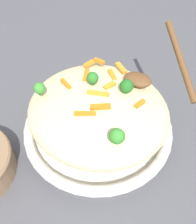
% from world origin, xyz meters
% --- Properties ---
extents(ground_plane, '(2.40, 2.40, 0.00)m').
position_xyz_m(ground_plane, '(0.00, 0.00, 0.00)').
color(ground_plane, '#4C4C51').
extents(serving_bowl, '(0.32, 0.32, 0.05)m').
position_xyz_m(serving_bowl, '(0.00, 0.00, 0.03)').
color(serving_bowl, white).
rests_on(serving_bowl, ground_plane).
extents(pasta_mound, '(0.29, 0.27, 0.09)m').
position_xyz_m(pasta_mound, '(0.00, 0.00, 0.09)').
color(pasta_mound, beige).
rests_on(pasta_mound, serving_bowl).
extents(carrot_piece_0, '(0.03, 0.02, 0.01)m').
position_xyz_m(carrot_piece_0, '(-0.07, -0.00, 0.13)').
color(carrot_piece_0, orange).
rests_on(carrot_piece_0, pasta_mound).
extents(carrot_piece_1, '(0.02, 0.03, 0.01)m').
position_xyz_m(carrot_piece_1, '(0.08, 0.01, 0.12)').
color(carrot_piece_1, orange).
rests_on(carrot_piece_1, pasta_mound).
extents(carrot_piece_2, '(0.03, 0.01, 0.01)m').
position_xyz_m(carrot_piece_2, '(-0.05, 0.10, 0.12)').
color(carrot_piece_2, orange).
rests_on(carrot_piece_2, pasta_mound).
extents(carrot_piece_3, '(0.02, 0.04, 0.01)m').
position_xyz_m(carrot_piece_3, '(-0.05, 0.04, 0.12)').
color(carrot_piece_3, orange).
rests_on(carrot_piece_3, pasta_mound).
extents(carrot_piece_4, '(0.04, 0.03, 0.01)m').
position_xyz_m(carrot_piece_4, '(0.02, -0.03, 0.13)').
color(carrot_piece_4, orange).
rests_on(carrot_piece_4, pasta_mound).
extents(carrot_piece_5, '(0.02, 0.03, 0.01)m').
position_xyz_m(carrot_piece_5, '(-0.06, 0.08, 0.12)').
color(carrot_piece_5, orange).
rests_on(carrot_piece_5, pasta_mound).
extents(carrot_piece_6, '(0.02, 0.03, 0.01)m').
position_xyz_m(carrot_piece_6, '(0.01, 0.03, 0.13)').
color(carrot_piece_6, orange).
rests_on(carrot_piece_6, pasta_mound).
extents(carrot_piece_7, '(0.04, 0.02, 0.01)m').
position_xyz_m(carrot_piece_7, '(0.00, 0.00, 0.13)').
color(carrot_piece_7, orange).
rests_on(carrot_piece_7, pasta_mound).
extents(carrot_piece_8, '(0.04, 0.02, 0.01)m').
position_xyz_m(carrot_piece_8, '(0.00, -0.05, 0.13)').
color(carrot_piece_8, orange).
rests_on(carrot_piece_8, pasta_mound).
extents(carrot_piece_9, '(0.03, 0.03, 0.01)m').
position_xyz_m(carrot_piece_9, '(0.00, 0.07, 0.13)').
color(carrot_piece_9, orange).
rests_on(carrot_piece_9, pasta_mound).
extents(carrot_piece_10, '(0.03, 0.03, 0.01)m').
position_xyz_m(carrot_piece_10, '(0.01, 0.10, 0.12)').
color(carrot_piece_10, orange).
rests_on(carrot_piece_10, pasta_mound).
extents(broccoli_floret_0, '(0.02, 0.02, 0.03)m').
position_xyz_m(broccoli_floret_0, '(-0.10, -0.04, 0.14)').
color(broccoli_floret_0, '#377928').
rests_on(broccoli_floret_0, pasta_mound).
extents(broccoli_floret_1, '(0.03, 0.03, 0.03)m').
position_xyz_m(broccoli_floret_1, '(0.04, 0.03, 0.14)').
color(broccoli_floret_1, '#205B1C').
rests_on(broccoli_floret_1, pasta_mound).
extents(broccoli_floret_2, '(0.02, 0.02, 0.03)m').
position_xyz_m(broccoli_floret_2, '(-0.02, 0.02, 0.14)').
color(broccoli_floret_2, '#296820').
rests_on(broccoli_floret_2, pasta_mound).
extents(broccoli_floret_3, '(0.03, 0.03, 0.03)m').
position_xyz_m(broccoli_floret_3, '(0.07, -0.08, 0.14)').
color(broccoli_floret_3, '#377928').
rests_on(broccoli_floret_3, pasta_mound).
extents(serving_spoon, '(0.15, 0.14, 0.08)m').
position_xyz_m(serving_spoon, '(0.08, 0.08, 0.15)').
color(serving_spoon, brown).
rests_on(serving_spoon, pasta_mound).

